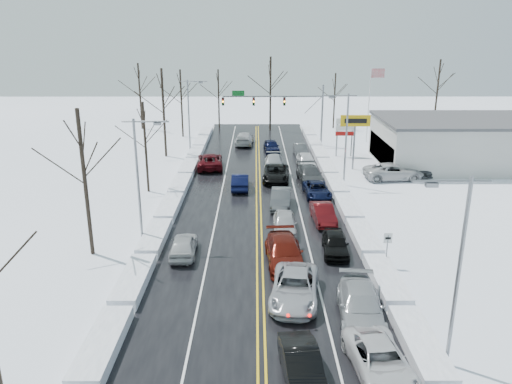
{
  "coord_description": "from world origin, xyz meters",
  "views": [
    {
      "loc": [
        -0.29,
        -37.39,
        14.63
      ],
      "look_at": [
        -0.24,
        0.04,
        2.5
      ],
      "focal_mm": 35.0,
      "sensor_mm": 36.0,
      "label": 1
    }
  ],
  "objects_px": {
    "dealership_building": "(469,142)",
    "oncoming_car_0": "(240,189)",
    "traffic_signal_mast": "(284,104)",
    "flagpole": "(370,99)",
    "tires_plus_sign": "(355,124)"
  },
  "relations": [
    {
      "from": "tires_plus_sign",
      "to": "oncoming_car_0",
      "type": "xyz_separation_m",
      "value": [
        -12.25,
        -7.16,
        -4.99
      ]
    },
    {
      "from": "tires_plus_sign",
      "to": "flagpole",
      "type": "xyz_separation_m",
      "value": [
        4.67,
        14.01,
        0.93
      ]
    },
    {
      "from": "flagpole",
      "to": "dealership_building",
      "type": "xyz_separation_m",
      "value": [
        8.8,
        -12.0,
        -3.27
      ]
    },
    {
      "from": "traffic_signal_mast",
      "to": "tires_plus_sign",
      "type": "height_order",
      "value": "traffic_signal_mast"
    },
    {
      "from": "flagpole",
      "to": "oncoming_car_0",
      "type": "distance_m",
      "value": 27.74
    },
    {
      "from": "traffic_signal_mast",
      "to": "dealership_building",
      "type": "xyz_separation_m",
      "value": [
        20.53,
        -9.99,
        -2.82
      ]
    },
    {
      "from": "dealership_building",
      "to": "oncoming_car_0",
      "type": "distance_m",
      "value": 27.44
    },
    {
      "from": "dealership_building",
      "to": "oncoming_car_0",
      "type": "bearing_deg",
      "value": -160.39
    },
    {
      "from": "tires_plus_sign",
      "to": "flagpole",
      "type": "relative_size",
      "value": 0.6
    },
    {
      "from": "traffic_signal_mast",
      "to": "tires_plus_sign",
      "type": "distance_m",
      "value": 13.92
    },
    {
      "from": "dealership_building",
      "to": "oncoming_car_0",
      "type": "height_order",
      "value": "dealership_building"
    },
    {
      "from": "traffic_signal_mast",
      "to": "oncoming_car_0",
      "type": "height_order",
      "value": "traffic_signal_mast"
    },
    {
      "from": "dealership_building",
      "to": "oncoming_car_0",
      "type": "xyz_separation_m",
      "value": [
        -25.73,
        -9.17,
        -2.66
      ]
    },
    {
      "from": "tires_plus_sign",
      "to": "traffic_signal_mast",
      "type": "bearing_deg",
      "value": 120.46
    },
    {
      "from": "traffic_signal_mast",
      "to": "flagpole",
      "type": "relative_size",
      "value": 1.33
    }
  ]
}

